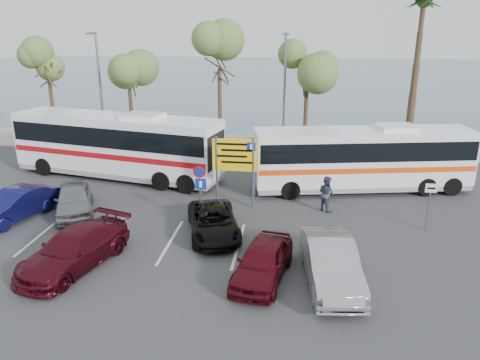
# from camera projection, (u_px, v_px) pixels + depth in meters

# --- Properties ---
(ground) EXTENTS (120.00, 120.00, 0.00)m
(ground) POSITION_uv_depth(u_px,v_px,m) (203.00, 233.00, 20.57)
(ground) COLOR #333335
(ground) RESTS_ON ground
(kerb_strip) EXTENTS (44.00, 2.40, 0.15)m
(kerb_strip) POSITION_uv_depth(u_px,v_px,m) (241.00, 149.00, 33.70)
(kerb_strip) COLOR #9C988E
(kerb_strip) RESTS_ON ground
(seawall) EXTENTS (48.00, 0.80, 0.60)m
(seawall) POSITION_uv_depth(u_px,v_px,m) (244.00, 140.00, 35.50)
(seawall) COLOR gray
(seawall) RESTS_ON ground
(sea) EXTENTS (140.00, 140.00, 0.00)m
(sea) POSITION_uv_depth(u_px,v_px,m) (275.00, 78.00, 76.94)
(sea) COLOR #465D70
(sea) RESTS_ON ground
(tree_far_left) EXTENTS (3.20, 3.20, 7.60)m
(tree_far_left) POSITION_uv_depth(u_px,v_px,m) (46.00, 58.00, 33.30)
(tree_far_left) COLOR #382619
(tree_far_left) RESTS_ON kerb_strip
(tree_left) EXTENTS (3.20, 3.20, 7.20)m
(tree_left) POSITION_uv_depth(u_px,v_px,m) (128.00, 64.00, 32.71)
(tree_left) COLOR #382619
(tree_left) RESTS_ON kerb_strip
(tree_mid) EXTENTS (3.20, 3.20, 8.00)m
(tree_mid) POSITION_uv_depth(u_px,v_px,m) (219.00, 55.00, 31.75)
(tree_mid) COLOR #382619
(tree_mid) RESTS_ON kerb_strip
(tree_right) EXTENTS (3.20, 3.20, 7.40)m
(tree_right) POSITION_uv_depth(u_px,v_px,m) (308.00, 63.00, 31.21)
(tree_right) COLOR #382619
(tree_right) RESTS_ON kerb_strip
(palm_tree) EXTENTS (4.80, 4.80, 11.20)m
(palm_tree) POSITION_uv_depth(u_px,v_px,m) (424.00, 4.00, 29.21)
(palm_tree) COLOR #382619
(palm_tree) RESTS_ON kerb_strip
(street_lamp_left) EXTENTS (0.45, 1.15, 8.01)m
(street_lamp_left) POSITION_uv_depth(u_px,v_px,m) (100.00, 85.00, 32.95)
(street_lamp_left) COLOR slate
(street_lamp_left) RESTS_ON kerb_strip
(street_lamp_right) EXTENTS (0.45, 1.15, 8.01)m
(street_lamp_right) POSITION_uv_depth(u_px,v_px,m) (284.00, 88.00, 31.44)
(street_lamp_right) COLOR slate
(street_lamp_right) RESTS_ON kerb_strip
(direction_sign) EXTENTS (2.20, 0.12, 3.60)m
(direction_sign) POSITION_uv_depth(u_px,v_px,m) (235.00, 160.00, 22.67)
(direction_sign) COLOR slate
(direction_sign) RESTS_ON ground
(sign_no_stop) EXTENTS (0.60, 0.08, 2.35)m
(sign_no_stop) POSITION_uv_depth(u_px,v_px,m) (200.00, 181.00, 22.37)
(sign_no_stop) COLOR slate
(sign_no_stop) RESTS_ON ground
(sign_parking) EXTENTS (0.50, 0.07, 2.25)m
(sign_parking) POSITION_uv_depth(u_px,v_px,m) (201.00, 195.00, 20.86)
(sign_parking) COLOR slate
(sign_parking) RESTS_ON ground
(sign_taxi) EXTENTS (0.50, 0.07, 2.20)m
(sign_taxi) POSITION_uv_depth(u_px,v_px,m) (429.00, 201.00, 20.38)
(sign_taxi) COLOR slate
(sign_taxi) RESTS_ON ground
(lane_markings) EXTENTS (12.02, 4.20, 0.01)m
(lane_markings) POSITION_uv_depth(u_px,v_px,m) (172.00, 241.00, 19.76)
(lane_markings) COLOR silver
(lane_markings) RESTS_ON ground
(coach_bus_left) EXTENTS (12.87, 5.32, 3.92)m
(coach_bus_left) POSITION_uv_depth(u_px,v_px,m) (117.00, 147.00, 27.41)
(coach_bus_left) COLOR white
(coach_bus_left) RESTS_ON ground
(coach_bus_right) EXTENTS (11.84, 4.61, 3.61)m
(coach_bus_right) POSITION_uv_depth(u_px,v_px,m) (362.00, 161.00, 25.27)
(coach_bus_right) COLOR white
(coach_bus_right) RESTS_ON ground
(car_silver_a) EXTENTS (3.29, 4.59, 1.45)m
(car_silver_a) POSITION_uv_depth(u_px,v_px,m) (74.00, 199.00, 22.51)
(car_silver_a) COLOR gray
(car_silver_a) RESTS_ON ground
(car_blue) EXTENTS (2.71, 4.57, 1.42)m
(car_blue) POSITION_uv_depth(u_px,v_px,m) (15.00, 205.00, 21.79)
(car_blue) COLOR #0F1149
(car_blue) RESTS_ON ground
(car_maroon) EXTENTS (3.38, 5.33, 1.44)m
(car_maroon) POSITION_uv_depth(u_px,v_px,m) (74.00, 249.00, 17.53)
(car_maroon) COLOR #480C17
(car_maroon) RESTS_ON ground
(car_red) EXTENTS (2.35, 4.28, 1.38)m
(car_red) POSITION_uv_depth(u_px,v_px,m) (263.00, 261.00, 16.72)
(car_red) COLOR #4E0B14
(car_red) RESTS_ON ground
(suv_black) EXTENTS (3.17, 4.80, 1.22)m
(suv_black) POSITION_uv_depth(u_px,v_px,m) (213.00, 222.00, 20.22)
(suv_black) COLOR black
(suv_black) RESTS_ON ground
(car_silver_b) EXTENTS (2.22, 4.94, 1.57)m
(car_silver_b) POSITION_uv_depth(u_px,v_px,m) (331.00, 263.00, 16.41)
(car_silver_b) COLOR #96959B
(car_silver_b) RESTS_ON ground
(pedestrian_near) EXTENTS (0.65, 0.43, 1.76)m
(pedestrian_near) POSITION_uv_depth(u_px,v_px,m) (258.00, 180.00, 24.75)
(pedestrian_near) COLOR #91A5D3
(pedestrian_near) RESTS_ON ground
(pedestrian_far) EXTENTS (1.08, 1.08, 1.76)m
(pedestrian_far) POSITION_uv_depth(u_px,v_px,m) (326.00, 194.00, 22.74)
(pedestrian_far) COLOR #363D51
(pedestrian_far) RESTS_ON ground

